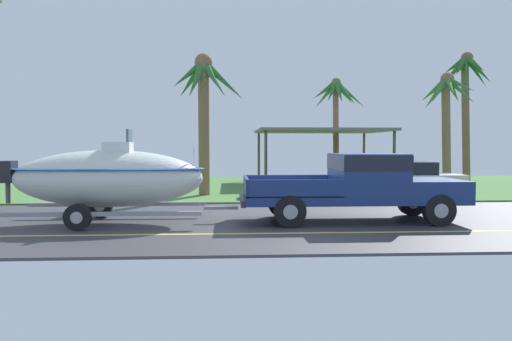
{
  "coord_description": "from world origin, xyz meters",
  "views": [
    {
      "loc": [
        -1.63,
        -12.96,
        2.03
      ],
      "look_at": [
        -0.83,
        0.8,
        1.32
      ],
      "focal_mm": 34.27,
      "sensor_mm": 36.0,
      "label": 1
    }
  ],
  "objects_px": {
    "palm_tree_near_right": "(338,101)",
    "palm_tree_far_left": "(467,83)",
    "pickup_truck_towing": "(366,183)",
    "palm_tree_mid": "(446,103)",
    "parked_sedan_near": "(404,179)",
    "carport_awning": "(320,132)",
    "palm_tree_near_left": "(204,95)",
    "boat_on_trailer": "(108,178)"
  },
  "relations": [
    {
      "from": "pickup_truck_towing",
      "to": "palm_tree_mid",
      "type": "relative_size",
      "value": 1.06
    },
    {
      "from": "palm_tree_near_left",
      "to": "carport_awning",
      "type": "bearing_deg",
      "value": 46.29
    },
    {
      "from": "palm_tree_near_left",
      "to": "palm_tree_near_right",
      "type": "distance_m",
      "value": 10.81
    },
    {
      "from": "boat_on_trailer",
      "to": "palm_tree_near_left",
      "type": "bearing_deg",
      "value": 71.69
    },
    {
      "from": "pickup_truck_towing",
      "to": "palm_tree_far_left",
      "type": "height_order",
      "value": "palm_tree_far_left"
    },
    {
      "from": "boat_on_trailer",
      "to": "palm_tree_mid",
      "type": "height_order",
      "value": "palm_tree_mid"
    },
    {
      "from": "carport_awning",
      "to": "boat_on_trailer",
      "type": "bearing_deg",
      "value": -122.25
    },
    {
      "from": "boat_on_trailer",
      "to": "palm_tree_near_left",
      "type": "height_order",
      "value": "palm_tree_near_left"
    },
    {
      "from": "boat_on_trailer",
      "to": "palm_tree_far_left",
      "type": "bearing_deg",
      "value": 39.31
    },
    {
      "from": "parked_sedan_near",
      "to": "palm_tree_near_left",
      "type": "height_order",
      "value": "palm_tree_near_left"
    },
    {
      "from": "palm_tree_near_left",
      "to": "palm_tree_far_left",
      "type": "bearing_deg",
      "value": 25.39
    },
    {
      "from": "parked_sedan_near",
      "to": "palm_tree_near_left",
      "type": "distance_m",
      "value": 8.72
    },
    {
      "from": "palm_tree_near_right",
      "to": "palm_tree_mid",
      "type": "height_order",
      "value": "palm_tree_near_right"
    },
    {
      "from": "parked_sedan_near",
      "to": "palm_tree_mid",
      "type": "relative_size",
      "value": 0.77
    },
    {
      "from": "boat_on_trailer",
      "to": "palm_tree_mid",
      "type": "distance_m",
      "value": 18.05
    },
    {
      "from": "parked_sedan_near",
      "to": "palm_tree_mid",
      "type": "xyz_separation_m",
      "value": [
        3.77,
        4.64,
        3.47
      ]
    },
    {
      "from": "palm_tree_mid",
      "to": "palm_tree_near_right",
      "type": "bearing_deg",
      "value": 141.84
    },
    {
      "from": "parked_sedan_near",
      "to": "palm_tree_near_left",
      "type": "bearing_deg",
      "value": 178.41
    },
    {
      "from": "pickup_truck_towing",
      "to": "carport_awning",
      "type": "xyz_separation_m",
      "value": [
        1.18,
        12.67,
        1.73
      ]
    },
    {
      "from": "carport_awning",
      "to": "palm_tree_far_left",
      "type": "height_order",
      "value": "palm_tree_far_left"
    },
    {
      "from": "boat_on_trailer",
      "to": "palm_tree_near_left",
      "type": "distance_m",
      "value": 7.49
    },
    {
      "from": "parked_sedan_near",
      "to": "carport_awning",
      "type": "distance_m",
      "value": 7.01
    },
    {
      "from": "pickup_truck_towing",
      "to": "palm_tree_near_right",
      "type": "distance_m",
      "value": 15.29
    },
    {
      "from": "palm_tree_near_left",
      "to": "palm_tree_far_left",
      "type": "height_order",
      "value": "palm_tree_far_left"
    },
    {
      "from": "palm_tree_near_left",
      "to": "palm_tree_mid",
      "type": "bearing_deg",
      "value": 20.49
    },
    {
      "from": "pickup_truck_towing",
      "to": "palm_tree_near_left",
      "type": "relative_size",
      "value": 1.06
    },
    {
      "from": "pickup_truck_towing",
      "to": "palm_tree_mid",
      "type": "distance_m",
      "value": 13.5
    },
    {
      "from": "boat_on_trailer",
      "to": "parked_sedan_near",
      "type": "height_order",
      "value": "boat_on_trailer"
    },
    {
      "from": "palm_tree_mid",
      "to": "boat_on_trailer",
      "type": "bearing_deg",
      "value": -141.83
    },
    {
      "from": "palm_tree_near_right",
      "to": "palm_tree_far_left",
      "type": "height_order",
      "value": "palm_tree_far_left"
    },
    {
      "from": "palm_tree_near_right",
      "to": "palm_tree_far_left",
      "type": "xyz_separation_m",
      "value": [
        6.78,
        -1.45,
        0.85
      ]
    },
    {
      "from": "palm_tree_near_right",
      "to": "palm_tree_near_left",
      "type": "bearing_deg",
      "value": -131.62
    },
    {
      "from": "parked_sedan_near",
      "to": "palm_tree_near_right",
      "type": "xyz_separation_m",
      "value": [
        -0.88,
        8.29,
        3.9
      ]
    },
    {
      "from": "carport_awning",
      "to": "palm_tree_mid",
      "type": "xyz_separation_m",
      "value": [
        6.0,
        -1.66,
        1.39
      ]
    },
    {
      "from": "boat_on_trailer",
      "to": "parked_sedan_near",
      "type": "xyz_separation_m",
      "value": [
        10.23,
        6.36,
        -0.51
      ]
    },
    {
      "from": "carport_awning",
      "to": "palm_tree_mid",
      "type": "bearing_deg",
      "value": -15.5
    },
    {
      "from": "palm_tree_mid",
      "to": "palm_tree_near_left",
      "type": "bearing_deg",
      "value": -159.51
    },
    {
      "from": "pickup_truck_towing",
      "to": "palm_tree_near_right",
      "type": "height_order",
      "value": "palm_tree_near_right"
    },
    {
      "from": "palm_tree_far_left",
      "to": "palm_tree_near_left",
      "type": "bearing_deg",
      "value": -154.61
    },
    {
      "from": "palm_tree_near_left",
      "to": "palm_tree_far_left",
      "type": "distance_m",
      "value": 15.5
    },
    {
      "from": "carport_awning",
      "to": "palm_tree_near_left",
      "type": "bearing_deg",
      "value": -133.71
    },
    {
      "from": "palm_tree_near_left",
      "to": "palm_tree_mid",
      "type": "xyz_separation_m",
      "value": [
        11.82,
        4.42,
        0.12
      ]
    }
  ]
}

